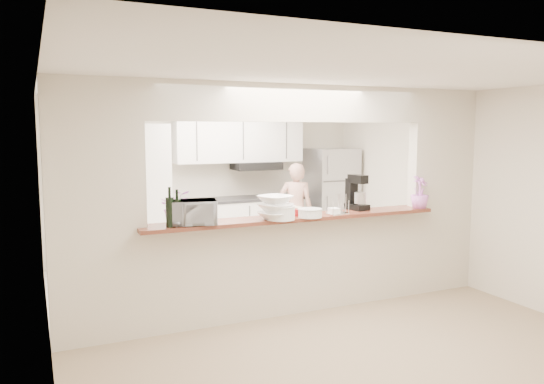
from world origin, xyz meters
TOP-DOWN VIEW (x-y plane):
  - floor at (0.00, 0.00)m, footprint 6.00×6.00m
  - tile_overlay at (0.00, 1.55)m, footprint 5.00×2.90m
  - partition at (0.00, 0.00)m, footprint 5.00×0.15m
  - bar_counter at (0.00, -0.00)m, footprint 3.40×0.38m
  - kitchen_cabinets at (-0.19, 2.72)m, footprint 3.15×0.62m
  - refrigerator at (2.05, 2.65)m, footprint 0.75×0.70m
  - flower_left at (-1.30, 0.05)m, footprint 0.30×0.26m
  - wine_bottle_a at (-1.33, -0.15)m, footprint 0.07×0.07m
  - wine_bottle_b at (-1.40, -0.15)m, footprint 0.08×0.08m
  - toaster_oven at (-1.15, -0.10)m, footprint 0.49×0.38m
  - serving_bowls at (-0.30, -0.17)m, footprint 0.43×0.43m
  - plate_stack_a at (-0.25, -0.19)m, footprint 0.31×0.31m
  - plate_stack_b at (0.10, -0.19)m, footprint 0.26×0.26m
  - red_bowl at (0.06, -0.03)m, footprint 0.15×0.15m
  - tan_bowl at (0.05, 0.08)m, footprint 0.17×0.17m
  - utensil_caddy at (0.46, -0.15)m, footprint 0.26×0.18m
  - stand_mixer at (0.85, 0.06)m, footprint 0.21×0.30m
  - flower_right at (1.60, -0.15)m, footprint 0.28×0.28m
  - person at (1.20, 2.30)m, footprint 0.65×0.58m

SIDE VIEW (x-z plane):
  - floor at x=0.00m, z-range 0.00..0.00m
  - tile_overlay at x=0.00m, z-range 0.00..0.01m
  - bar_counter at x=0.00m, z-range 0.03..1.12m
  - person at x=1.20m, z-range 0.00..1.49m
  - refrigerator at x=2.05m, z-range 0.00..1.70m
  - kitchen_cabinets at x=-0.19m, z-range -0.15..2.10m
  - red_bowl at x=0.06m, z-range 1.09..1.16m
  - tan_bowl at x=0.05m, z-range 1.09..1.17m
  - plate_stack_b at x=0.10m, z-range 1.09..1.18m
  - plate_stack_a at x=-0.25m, z-range 1.09..1.23m
  - utensil_caddy at x=0.46m, z-range 1.07..1.30m
  - toaster_oven at x=-1.15m, z-range 1.09..1.33m
  - serving_bowls at x=-0.30m, z-range 1.09..1.34m
  - wine_bottle_a at x=-1.33m, z-range 1.05..1.41m
  - wine_bottle_b at x=-1.40m, z-range 1.05..1.44m
  - flower_left at x=-1.30m, z-range 1.09..1.42m
  - stand_mixer at x=0.85m, z-range 1.07..1.48m
  - flower_right at x=1.60m, z-range 1.09..1.47m
  - partition at x=0.00m, z-range 0.23..2.73m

